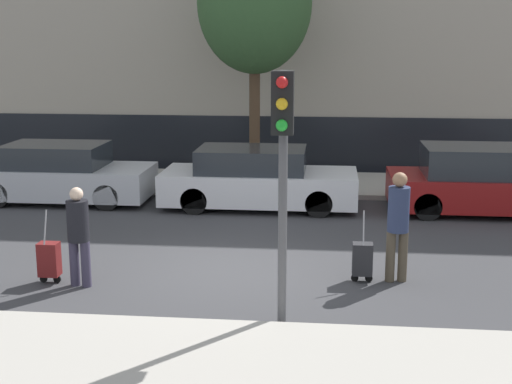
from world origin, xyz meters
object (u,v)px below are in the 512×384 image
at_px(parked_car_0, 62,174).
at_px(trolley_right, 362,259).
at_px(pedestrian_right, 398,220).
at_px(bare_tree_near_crossing, 255,4).
at_px(parked_car_1, 257,179).
at_px(pedestrian_left, 78,231).
at_px(parked_car_2, 478,182).
at_px(traffic_light, 283,147).
at_px(trolley_left, 49,259).

bearing_deg(parked_car_0, trolley_right, -36.52).
bearing_deg(trolley_right, parked_car_0, 143.48).
height_order(parked_car_0, pedestrian_right, pedestrian_right).
distance_m(pedestrian_right, bare_tree_near_crossing, 8.83).
height_order(parked_car_1, pedestrian_right, pedestrian_right).
bearing_deg(pedestrian_left, trolley_right, 18.51).
bearing_deg(bare_tree_near_crossing, parked_car_2, -25.67).
relative_size(parked_car_0, parked_car_2, 1.04).
xyz_separation_m(pedestrian_right, traffic_light, (-1.71, -2.02, 1.44)).
bearing_deg(trolley_right, trolley_left, -173.59).
distance_m(parked_car_0, parked_car_2, 9.65).
xyz_separation_m(parked_car_1, trolley_right, (2.18, -4.96, -0.27)).
relative_size(parked_car_0, pedestrian_right, 2.34).
xyz_separation_m(trolley_left, bare_tree_near_crossing, (2.44, 8.08, 4.28)).
xyz_separation_m(parked_car_1, parked_car_2, (4.94, 0.02, 0.04)).
xyz_separation_m(pedestrian_left, bare_tree_near_crossing, (1.90, 8.18, 3.77)).
bearing_deg(parked_car_2, trolley_left, -144.32).
height_order(pedestrian_left, trolley_right, pedestrian_left).
height_order(pedestrian_right, bare_tree_near_crossing, bare_tree_near_crossing).
height_order(parked_car_1, bare_tree_near_crossing, bare_tree_near_crossing).
bearing_deg(pedestrian_left, trolley_left, -179.95).
bearing_deg(pedestrian_right, traffic_light, -138.94).
bearing_deg(pedestrian_left, parked_car_1, 78.40).
xyz_separation_m(pedestrian_left, trolley_left, (-0.54, 0.10, -0.51)).
height_order(parked_car_0, bare_tree_near_crossing, bare_tree_near_crossing).
distance_m(parked_car_2, pedestrian_left, 9.13).
distance_m(trolley_left, traffic_light, 4.54).
bearing_deg(parked_car_1, bare_tree_near_crossing, 97.43).
height_order(pedestrian_right, trolley_right, pedestrian_right).
height_order(parked_car_2, pedestrian_right, pedestrian_right).
bearing_deg(bare_tree_near_crossing, parked_car_1, -82.57).
distance_m(parked_car_1, parked_car_2, 4.94).
bearing_deg(trolley_right, traffic_light, -121.02).
height_order(pedestrian_left, traffic_light, traffic_light).
bearing_deg(bare_tree_near_crossing, trolley_left, -106.82).
distance_m(pedestrian_left, traffic_light, 3.83).
bearing_deg(traffic_light, parked_car_0, 129.11).
distance_m(traffic_light, bare_tree_near_crossing, 9.81).
bearing_deg(trolley_left, traffic_light, -19.99).
bearing_deg(parked_car_1, traffic_light, -81.61).
relative_size(trolley_left, traffic_light, 0.35).
relative_size(parked_car_2, traffic_light, 1.17).
xyz_separation_m(pedestrian_left, pedestrian_right, (4.96, 0.74, 0.12)).
distance_m(parked_car_0, bare_tree_near_crossing, 6.41).
bearing_deg(trolley_left, parked_car_2, 35.68).
xyz_separation_m(trolley_right, bare_tree_near_crossing, (-2.52, 7.52, 4.29)).
xyz_separation_m(pedestrian_left, trolley_right, (4.42, 0.65, -0.52)).
xyz_separation_m(trolley_left, traffic_light, (3.79, -1.38, 2.07)).
height_order(parked_car_0, parked_car_2, parked_car_2).
distance_m(pedestrian_right, trolley_right, 0.85).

